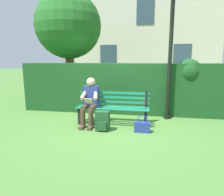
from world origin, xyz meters
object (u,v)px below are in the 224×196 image
Objects in this scene: person_seated at (90,100)px; lamp_post at (171,33)px; park_bench at (113,106)px; tree at (66,28)px; handbag at (142,126)px; backpack at (102,121)px.

lamp_post is at bearing -156.26° from person_seated.
person_seated is at bearing 17.37° from park_bench.
lamp_post is (-3.58, 1.70, -0.50)m from tree.
tree is at bearing -57.81° from person_seated.
person_seated is 2.95× the size of handbag.
handbag is at bearing 61.97° from lamp_post.
park_bench is 0.45× the size of tree.
tree is 4.42m from backpack.
handbag is at bearing 144.68° from park_bench.
handbag is (-0.90, -0.06, -0.09)m from backpack.
person_seated is 0.71m from backpack.
handbag is 0.11× the size of lamp_post.
person_seated reaches higher than handbag.
person_seated is at bearing 122.19° from tree.
backpack is 0.13× the size of lamp_post.
park_bench is at bearing -103.93° from backpack.
park_bench is at bearing 26.10° from lamp_post.
park_bench is at bearing -162.63° from person_seated.
tree is 10.14× the size of handbag.
person_seated is at bearing -45.72° from backpack.
person_seated is 1.44m from handbag.
lamp_post is (-1.55, -1.28, 2.06)m from backpack.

